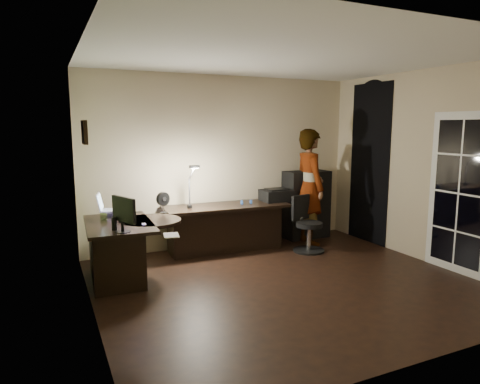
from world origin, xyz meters
name	(u,v)px	position (x,y,z in m)	size (l,w,h in m)	color
floor	(287,284)	(0.00, 0.00, -0.01)	(4.50, 4.00, 0.01)	black
ceiling	(291,56)	(0.00, 0.00, 2.71)	(4.50, 4.00, 0.01)	silver
wall_back	(224,162)	(0.00, 2.00, 1.35)	(4.50, 0.01, 2.70)	#C6B491
wall_front	(426,201)	(0.00, -2.00, 1.35)	(4.50, 0.01, 2.70)	#C6B491
wall_left	(88,185)	(-2.25, 0.00, 1.35)	(0.01, 4.00, 2.70)	#C6B491
wall_right	(427,167)	(2.25, 0.00, 1.35)	(0.01, 4.00, 2.70)	#C6B491
green_wall_overlay	(89,185)	(-2.24, 0.00, 1.35)	(0.00, 4.00, 2.70)	#4D632B
arched_doorway	(369,164)	(2.24, 1.15, 1.30)	(0.01, 0.90, 2.60)	black
french_door	(459,194)	(2.24, -0.55, 1.05)	(0.02, 0.92, 2.10)	white
framed_picture	(84,132)	(-2.22, 0.45, 1.85)	(0.04, 0.30, 0.25)	black
desk_left	(120,251)	(-1.83, 0.99, 0.37)	(0.78, 1.27, 0.73)	black
desk_right	(227,228)	(-0.13, 1.59, 0.36)	(1.92, 0.67, 0.72)	black
cabinet	(306,204)	(1.44, 1.78, 0.58)	(0.77, 0.39, 1.16)	black
laptop_stand	(114,215)	(-1.85, 1.25, 0.78)	(0.26, 0.22, 0.11)	silver
laptop	(113,202)	(-1.85, 1.25, 0.96)	(0.34, 0.32, 0.24)	silver
monitor	(122,220)	(-1.87, 0.49, 0.87)	(0.09, 0.44, 0.29)	black
mouse	(144,224)	(-1.58, 0.72, 0.74)	(0.06, 0.08, 0.03)	silver
phone	(117,218)	(-1.81, 1.28, 0.73)	(0.06, 0.12, 0.01)	black
pen	(115,224)	(-1.88, 0.94, 0.73)	(0.01, 0.15, 0.01)	black
speaker	(114,224)	(-1.94, 0.61, 0.81)	(0.06, 0.06, 0.16)	black
notepad	(171,235)	(-1.41, 0.12, 0.73)	(0.16, 0.22, 0.01)	silver
desk_fan	(163,203)	(-1.14, 1.47, 0.86)	(0.19, 0.11, 0.30)	black
headphones	(246,202)	(0.19, 1.56, 0.75)	(0.20, 0.08, 0.09)	#29519F
printer	(277,195)	(0.76, 1.61, 0.81)	(0.48, 0.37, 0.21)	black
desk_lamp	(189,185)	(-0.71, 1.60, 1.06)	(0.17, 0.32, 0.71)	black
office_chair	(309,224)	(1.01, 1.03, 0.43)	(0.48, 0.48, 0.86)	black
person	(310,187)	(1.27, 1.42, 0.94)	(0.67, 0.45, 1.87)	#D8A88C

